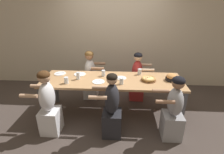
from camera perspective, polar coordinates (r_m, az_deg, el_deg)
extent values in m
plane|color=#423833|center=(3.77, 0.00, -11.43)|extent=(18.00, 18.00, 0.00)
cube|color=beige|center=(4.61, 1.17, 16.44)|extent=(10.00, 0.06, 3.20)
cube|color=tan|center=(3.41, 0.00, -1.08)|extent=(2.72, 0.84, 0.04)
cube|color=#4C4C51|center=(3.59, -21.82, -8.43)|extent=(0.07, 0.07, 0.72)
cube|color=#4C4C51|center=(3.45, 22.04, -9.84)|extent=(0.07, 0.07, 0.72)
cube|color=#4C4C51|center=(4.17, -17.86, -3.32)|extent=(0.07, 0.07, 0.72)
cube|color=#4C4C51|center=(4.05, 19.09, -4.31)|extent=(0.07, 0.07, 0.72)
cylinder|color=brown|center=(3.42, 11.82, -1.00)|extent=(0.29, 0.29, 0.02)
torus|color=tan|center=(3.40, 11.87, -0.45)|extent=(0.27, 0.27, 0.04)
cylinder|color=#E5C675|center=(3.41, 11.86, -0.57)|extent=(0.22, 0.22, 0.04)
cylinder|color=#9E4C38|center=(3.42, 11.43, -0.01)|extent=(0.02, 0.02, 0.01)
cylinder|color=#9E4C38|center=(3.34, 11.03, -0.54)|extent=(0.02, 0.02, 0.01)
cylinder|color=#9E4C38|center=(3.44, 12.23, 0.05)|extent=(0.02, 0.02, 0.01)
cylinder|color=#9E4C38|center=(3.42, 10.87, 0.01)|extent=(0.02, 0.02, 0.01)
cylinder|color=#9E4C38|center=(3.41, 11.62, -0.11)|extent=(0.02, 0.02, 0.01)
cylinder|color=black|center=(3.53, 18.78, -0.61)|extent=(0.22, 0.22, 0.06)
cylinder|color=black|center=(3.57, 21.28, -0.45)|extent=(0.10, 0.02, 0.02)
ellipsoid|color=#D68E4C|center=(3.51, 18.89, 0.19)|extent=(0.19, 0.19, 0.11)
cylinder|color=white|center=(3.69, -10.47, 0.90)|extent=(0.24, 0.24, 0.01)
cube|color=#B7B7BC|center=(3.68, -10.48, 1.03)|extent=(0.05, 0.17, 0.01)
cylinder|color=white|center=(3.82, -16.60, 1.10)|extent=(0.24, 0.24, 0.01)
cube|color=#B7B7BC|center=(3.82, -16.62, 1.22)|extent=(0.15, 0.10, 0.01)
cylinder|color=white|center=(3.45, 2.93, -0.32)|extent=(0.21, 0.21, 0.01)
cube|color=#B7B7BC|center=(3.44, 2.93, -0.19)|extent=(0.12, 0.11, 0.01)
cylinder|color=white|center=(3.29, -4.47, -1.54)|extent=(0.23, 0.23, 0.01)
cube|color=#B7B7BC|center=(3.29, -4.47, -1.40)|extent=(0.07, 0.16, 0.01)
cylinder|color=silver|center=(3.44, -11.02, 0.38)|extent=(0.07, 0.07, 0.15)
cylinder|color=black|center=(3.45, -10.98, -0.10)|extent=(0.06, 0.06, 0.08)
cylinder|color=silver|center=(3.39, -20.22, -1.37)|extent=(0.07, 0.07, 0.11)
cylinder|color=silver|center=(3.39, -20.17, -1.72)|extent=(0.06, 0.06, 0.07)
cylinder|color=silver|center=(3.32, -14.71, -1.03)|extent=(0.08, 0.08, 0.12)
cylinder|color=black|center=(3.33, -14.66, -1.51)|extent=(0.07, 0.07, 0.06)
cylinder|color=silver|center=(3.18, 3.10, -1.34)|extent=(0.07, 0.07, 0.12)
cylinder|color=black|center=(3.19, 3.09, -1.69)|extent=(0.07, 0.07, 0.08)
cylinder|color=silver|center=(3.65, 9.00, 1.71)|extent=(0.08, 0.08, 0.12)
cylinder|color=black|center=(3.66, 8.98, 1.33)|extent=(0.07, 0.07, 0.07)
cylinder|color=silver|center=(3.53, -2.83, 1.27)|extent=(0.07, 0.07, 0.12)
cylinder|color=black|center=(3.54, -2.82, 0.90)|extent=(0.06, 0.06, 0.08)
cube|color=#B22D2D|center=(4.22, 7.86, -4.12)|extent=(0.32, 0.34, 0.45)
ellipsoid|color=#B22D2D|center=(4.03, 8.23, 1.88)|extent=(0.24, 0.36, 0.50)
sphere|color=beige|center=(3.92, 8.51, 6.50)|extent=(0.19, 0.19, 0.19)
ellipsoid|color=black|center=(3.91, 8.54, 6.95)|extent=(0.19, 0.19, 0.13)
cylinder|color=beige|center=(4.17, 10.96, 3.94)|extent=(0.28, 0.06, 0.06)
cylinder|color=beige|center=(3.86, 11.54, 2.25)|extent=(0.28, 0.06, 0.06)
cube|color=#99999E|center=(3.24, 18.80, -14.71)|extent=(0.32, 0.34, 0.45)
ellipsoid|color=#99999E|center=(2.98, 19.94, -7.62)|extent=(0.24, 0.36, 0.48)
sphere|color=#9E7051|center=(2.84, 20.85, -1.78)|extent=(0.20, 0.20, 0.20)
ellipsoid|color=black|center=(2.82, 20.95, -1.15)|extent=(0.20, 0.20, 0.14)
cylinder|color=#9E7051|center=(2.74, 16.97, -7.78)|extent=(0.28, 0.06, 0.06)
cylinder|color=#9E7051|center=(3.03, 15.61, -4.47)|extent=(0.28, 0.06, 0.06)
cube|color=#232328|center=(3.12, -0.01, -14.78)|extent=(0.32, 0.34, 0.45)
ellipsoid|color=#232328|center=(2.85, -0.02, -7.05)|extent=(0.24, 0.36, 0.53)
sphere|color=tan|center=(2.69, -0.02, -0.66)|extent=(0.17, 0.17, 0.17)
ellipsoid|color=black|center=(2.68, -0.02, -0.07)|extent=(0.18, 0.18, 0.12)
cylinder|color=tan|center=(2.67, -4.69, -6.73)|extent=(0.28, 0.06, 0.06)
cylinder|color=tan|center=(2.97, -3.79, -3.44)|extent=(0.28, 0.06, 0.06)
cube|color=silver|center=(3.35, -19.28, -13.29)|extent=(0.32, 0.34, 0.45)
ellipsoid|color=silver|center=(3.10, -20.45, -6.06)|extent=(0.24, 0.36, 0.52)
sphere|color=tan|center=(2.95, -21.40, -0.03)|extent=(0.20, 0.20, 0.20)
ellipsoid|color=#422814|center=(2.94, -21.50, 0.59)|extent=(0.20, 0.20, 0.14)
cylinder|color=tan|center=(3.01, -25.57, -5.58)|extent=(0.28, 0.06, 0.06)
cylinder|color=tan|center=(3.28, -22.87, -2.76)|extent=(0.28, 0.06, 0.06)
cube|color=silver|center=(4.27, -6.90, -3.72)|extent=(0.32, 0.34, 0.45)
ellipsoid|color=silver|center=(4.08, -7.22, 2.31)|extent=(0.24, 0.36, 0.51)
sphere|color=#9E7051|center=(3.97, -7.47, 7.02)|extent=(0.19, 0.19, 0.19)
ellipsoid|color=brown|center=(3.96, -7.50, 7.49)|extent=(0.20, 0.20, 0.14)
cylinder|color=#9E7051|center=(4.17, -4.08, 4.43)|extent=(0.28, 0.06, 0.06)
cylinder|color=#9E7051|center=(3.85, -4.72, 2.79)|extent=(0.28, 0.06, 0.06)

